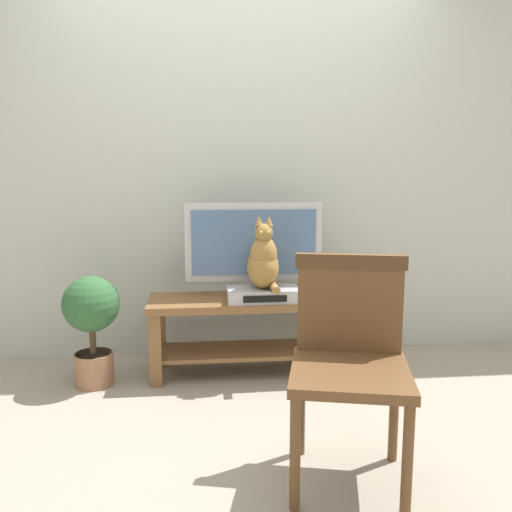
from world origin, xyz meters
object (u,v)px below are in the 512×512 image
Objects in this scene: media_box at (263,294)px; tv_stand at (255,320)px; wooden_chair at (350,349)px; tv at (254,246)px; cat at (263,261)px; book_stack at (338,289)px; potted_plant at (92,319)px.

tv_stand is at bearing 113.65° from media_box.
tv is at bearing 102.40° from wooden_chair.
tv is at bearing 102.09° from media_box.
cat reaches higher than book_stack.
book_stack is at bearing -6.59° from tv_stand.
media_box is 1.88× the size of book_stack.
wooden_chair is (0.23, -1.04, -0.19)m from cat.
wooden_chair is at bearing -76.66° from tv_stand.
potted_plant is (-0.96, -0.10, 0.06)m from tv_stand.
book_stack is (0.46, 0.04, -0.19)m from cat.
wooden_chair is (0.27, -1.14, 0.20)m from tv_stand.
potted_plant is (-0.99, -0.01, -0.12)m from media_box.
cat is (0.00, -0.01, 0.20)m from media_box.
media_box is 0.97× the size of cat.
wooden_chair reaches higher than media_box.
tv reaches higher than media_box.
book_stack reaches higher than tv_stand.
tv is 1.95× the size of cat.
media_box is at bearing 94.91° from cat.
tv_stand is 0.54m from book_stack.
cat is 1.08m from wooden_chair.
tv_stand is at bearing 5.81° from potted_plant.
tv is at bearing 89.98° from tv_stand.
wooden_chair is at bearing -77.55° from media_box.
cat is 1.04m from potted_plant.
tv_stand is 1.53× the size of tv.
tv reaches higher than book_stack.
tv is 1.28m from wooden_chair.
cat is 0.48× the size of wooden_chair.
cat is (0.04, -0.19, -0.06)m from tv.
media_box is 1.00m from potted_plant.
cat is 0.50m from book_stack.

